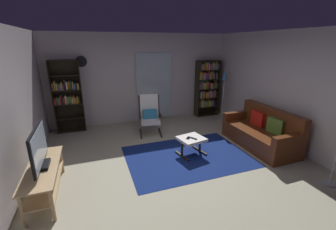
% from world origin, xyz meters
% --- Properties ---
extents(ground_plane, '(7.02, 7.02, 0.00)m').
position_xyz_m(ground_plane, '(0.00, 0.00, 0.00)').
color(ground_plane, '#A49F87').
extents(wall_back, '(5.60, 0.06, 2.60)m').
position_xyz_m(wall_back, '(0.00, 2.90, 1.30)').
color(wall_back, beige).
rests_on(wall_back, ground).
extents(wall_left, '(0.06, 6.00, 2.60)m').
position_xyz_m(wall_left, '(-2.70, 0.00, 1.30)').
color(wall_left, beige).
rests_on(wall_left, ground).
extents(wall_right, '(0.06, 6.00, 2.60)m').
position_xyz_m(wall_right, '(2.70, 0.00, 1.30)').
color(wall_right, beige).
rests_on(wall_right, ground).
extents(glass_door_panel, '(1.10, 0.01, 2.00)m').
position_xyz_m(glass_door_panel, '(0.38, 2.83, 1.05)').
color(glass_door_panel, silver).
extents(area_rug, '(2.56, 1.83, 0.01)m').
position_xyz_m(area_rug, '(0.33, 0.23, 0.00)').
color(area_rug, navy).
rests_on(area_rug, ground).
extents(tv_stand, '(0.45, 1.38, 0.51)m').
position_xyz_m(tv_stand, '(-2.30, -0.15, 0.34)').
color(tv_stand, tan).
rests_on(tv_stand, ground).
extents(television, '(0.20, 0.96, 0.63)m').
position_xyz_m(television, '(-2.30, -0.16, 0.81)').
color(television, black).
rests_on(television, tv_stand).
extents(bookshelf_near_tv, '(0.72, 0.30, 1.91)m').
position_xyz_m(bookshelf_near_tv, '(-2.08, 2.68, 1.00)').
color(bookshelf_near_tv, black).
rests_on(bookshelf_near_tv, ground).
extents(bookshelf_near_sofa, '(0.76, 0.30, 1.80)m').
position_xyz_m(bookshelf_near_sofa, '(2.10, 2.67, 0.96)').
color(bookshelf_near_sofa, black).
rests_on(bookshelf_near_sofa, ground).
extents(leather_sofa, '(0.81, 1.80, 0.89)m').
position_xyz_m(leather_sofa, '(2.18, 0.15, 0.32)').
color(leather_sofa, '#5B2C13').
rests_on(leather_sofa, ground).
extents(lounge_armchair, '(0.67, 0.74, 1.02)m').
position_xyz_m(lounge_armchair, '(-0.07, 1.80, 0.53)').
color(lounge_armchair, black).
rests_on(lounge_armchair, ground).
extents(ottoman, '(0.60, 0.57, 0.39)m').
position_xyz_m(ottoman, '(0.44, 0.31, 0.32)').
color(ottoman, white).
rests_on(ottoman, ground).
extents(tv_remote, '(0.10, 0.15, 0.02)m').
position_xyz_m(tv_remote, '(0.47, 0.24, 0.40)').
color(tv_remote, black).
rests_on(tv_remote, ottoman).
extents(cell_phone, '(0.15, 0.15, 0.01)m').
position_xyz_m(cell_phone, '(0.38, 0.31, 0.39)').
color(cell_phone, black).
rests_on(cell_phone, ottoman).
extents(floor_lamp_by_shelf, '(0.22, 0.22, 1.58)m').
position_xyz_m(floor_lamp_by_shelf, '(2.29, 1.99, 1.23)').
color(floor_lamp_by_shelf, '#A5A5AD').
rests_on(floor_lamp_by_shelf, ground).
extents(wall_clock, '(0.29, 0.03, 0.29)m').
position_xyz_m(wall_clock, '(-1.63, 2.82, 1.85)').
color(wall_clock, silver).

